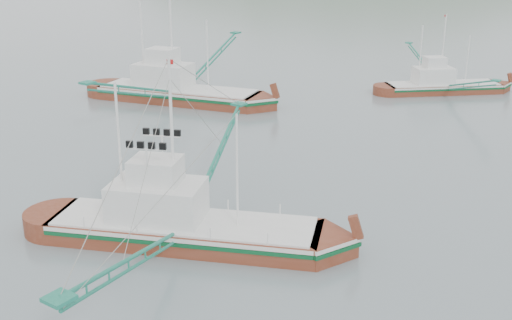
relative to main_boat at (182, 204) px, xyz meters
The scene contains 4 objects.
ground 2.40m from the main_boat, 29.98° to the right, with size 1200.00×1200.00×0.00m, color slate.
main_boat is the anchor object (origin of this frame).
bg_boat_far 41.69m from the main_boat, 90.68° to the left, with size 17.24×18.16×8.63m.
bg_boat_left 31.07m from the main_boat, 131.69° to the left, with size 16.65×28.69×11.80m.
Camera 1 is at (19.63, -22.52, 15.21)m, focal length 45.00 mm.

